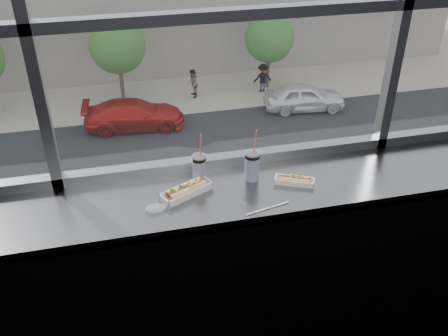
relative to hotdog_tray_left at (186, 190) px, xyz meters
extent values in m
plane|color=black|center=(0.31, 0.26, -0.58)|extent=(6.00, 0.00, 6.00)
cube|color=gray|center=(0.31, -0.01, -0.06)|extent=(6.00, 0.55, 0.06)
cube|color=gray|center=(0.31, -0.27, -0.58)|extent=(6.00, 0.04, 1.04)
cube|color=white|center=(0.00, 0.00, -0.03)|extent=(0.31, 0.22, 0.01)
cube|color=white|center=(0.00, 0.00, -0.01)|extent=(0.31, 0.22, 0.04)
cylinder|color=tan|center=(0.00, 0.00, 0.00)|extent=(0.23, 0.15, 0.05)
cylinder|color=brown|center=(0.00, 0.00, 0.02)|extent=(0.23, 0.14, 0.03)
cube|color=white|center=(0.62, -0.03, -0.03)|extent=(0.23, 0.16, 0.01)
cube|color=white|center=(0.62, -0.03, -0.01)|extent=(0.23, 0.16, 0.03)
cylinder|color=tan|center=(0.62, -0.03, -0.01)|extent=(0.17, 0.11, 0.04)
cylinder|color=brown|center=(0.62, -0.03, 0.00)|extent=(0.18, 0.10, 0.03)
cylinder|color=white|center=(0.10, 0.12, 0.05)|extent=(0.08, 0.08, 0.16)
cylinder|color=black|center=(0.10, 0.12, 0.12)|extent=(0.08, 0.08, 0.02)
cylinder|color=silver|center=(0.10, 0.12, 0.13)|extent=(0.08, 0.08, 0.01)
cylinder|color=#FF5C59|center=(0.11, 0.12, 0.20)|extent=(0.01, 0.04, 0.16)
cylinder|color=white|center=(0.39, 0.07, 0.05)|extent=(0.08, 0.08, 0.17)
cylinder|color=black|center=(0.39, 0.07, 0.13)|extent=(0.09, 0.09, 0.02)
cylinder|color=silver|center=(0.39, 0.07, 0.14)|extent=(0.09, 0.09, 0.01)
cylinder|color=#FF5C59|center=(0.41, 0.06, 0.21)|extent=(0.01, 0.04, 0.17)
cylinder|color=white|center=(0.40, -0.23, -0.03)|extent=(0.25, 0.06, 0.01)
ellipsoid|color=silver|center=(-0.18, -0.10, -0.02)|extent=(0.11, 0.08, 0.03)
plane|color=gray|center=(0.31, 43.76, -12.13)|extent=(120.00, 120.00, 0.00)
cube|color=black|center=(0.31, 20.26, -12.10)|extent=(80.00, 10.00, 0.06)
cube|color=gray|center=(0.31, 28.26, -12.11)|extent=(80.00, 6.00, 0.04)
cube|color=gray|center=(0.31, 38.26, -8.13)|extent=(50.00, 14.00, 8.00)
imported|color=red|center=(0.63, 24.26, -10.96)|extent=(3.28, 6.84, 2.21)
imported|color=beige|center=(5.36, 16.26, -11.11)|extent=(2.91, 5.93, 1.91)
imported|color=white|center=(11.11, 24.26, -10.94)|extent=(3.73, 7.09, 2.25)
imported|color=#9F1800|center=(2.16, 16.26, -10.97)|extent=(3.00, 6.69, 2.20)
imported|color=#66605B|center=(9.41, 27.55, -10.93)|extent=(1.03, 0.77, 2.31)
imported|color=#66605B|center=(4.73, 27.74, -10.97)|extent=(0.74, 0.99, 2.23)
cylinder|color=#47382B|center=(0.22, 28.26, -10.83)|extent=(0.26, 0.26, 2.61)
sphere|color=#3E7630|center=(0.22, 28.26, -8.43)|extent=(3.48, 3.48, 3.48)
cylinder|color=#47382B|center=(9.99, 28.26, -10.91)|extent=(0.24, 0.24, 2.44)
sphere|color=#3E7630|center=(9.99, 28.26, -8.67)|extent=(3.26, 3.26, 3.26)
camera|label=1|loc=(-0.32, -2.24, 1.57)|focal=40.00mm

